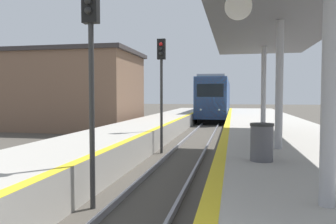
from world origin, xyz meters
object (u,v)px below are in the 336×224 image
(train, at_px, (216,98))
(signal_mid, at_px, (161,75))
(signal_near, at_px, (91,53))
(trash_bin, at_px, (262,142))

(train, height_order, signal_mid, signal_mid)
(signal_near, bearing_deg, trash_bin, 17.01)
(train, xyz_separation_m, signal_mid, (-1.19, -24.31, 1.24))
(signal_mid, relative_size, trash_bin, 5.64)
(signal_near, xyz_separation_m, signal_mid, (-0.02, 7.38, 0.00))
(trash_bin, bearing_deg, train, 94.95)
(train, bearing_deg, signal_mid, -92.80)
(train, distance_m, signal_near, 31.73)
(signal_mid, bearing_deg, trash_bin, -58.34)
(signal_mid, height_order, trash_bin, signal_mid)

